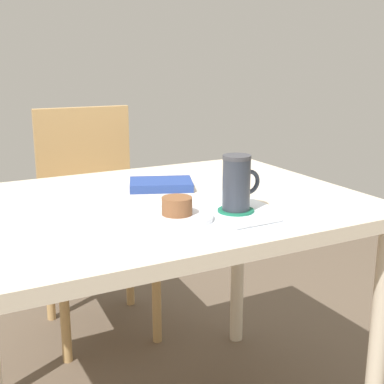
% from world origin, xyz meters
% --- Properties ---
extents(dining_table, '(1.10, 0.82, 0.73)m').
position_xyz_m(dining_table, '(0.00, 0.00, 0.64)').
color(dining_table, beige).
rests_on(dining_table, ground_plane).
extents(wooden_chair, '(0.45, 0.45, 0.90)m').
position_xyz_m(wooden_chair, '(0.05, 0.75, 0.49)').
color(wooden_chair, tan).
rests_on(wooden_chair, ground_plane).
extents(placemat, '(0.39, 0.35, 0.00)m').
position_xyz_m(placemat, '(0.04, -0.17, 0.73)').
color(placemat, white).
rests_on(placemat, dining_table).
extents(pastry_plate, '(0.17, 0.17, 0.01)m').
position_xyz_m(pastry_plate, '(-0.03, -0.19, 0.74)').
color(pastry_plate, white).
rests_on(pastry_plate, placemat).
extents(pastry, '(0.07, 0.07, 0.04)m').
position_xyz_m(pastry, '(-0.03, -0.19, 0.76)').
color(pastry, brown).
rests_on(pastry, pastry_plate).
extents(coffee_coaster, '(0.09, 0.09, 0.00)m').
position_xyz_m(coffee_coaster, '(0.13, -0.20, 0.73)').
color(coffee_coaster, '#196B4C').
rests_on(coffee_coaster, placemat).
extents(coffee_mug, '(0.10, 0.07, 0.14)m').
position_xyz_m(coffee_mug, '(0.13, -0.20, 0.80)').
color(coffee_mug, '#2D333D').
rests_on(coffee_mug, coffee_coaster).
extents(teaspoon, '(0.13, 0.01, 0.01)m').
position_xyz_m(teaspoon, '(0.11, -0.32, 0.73)').
color(teaspoon, silver).
rests_on(teaspoon, placemat).
extents(small_book, '(0.21, 0.18, 0.02)m').
position_xyz_m(small_book, '(0.07, 0.11, 0.74)').
color(small_book, navy).
rests_on(small_book, dining_table).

